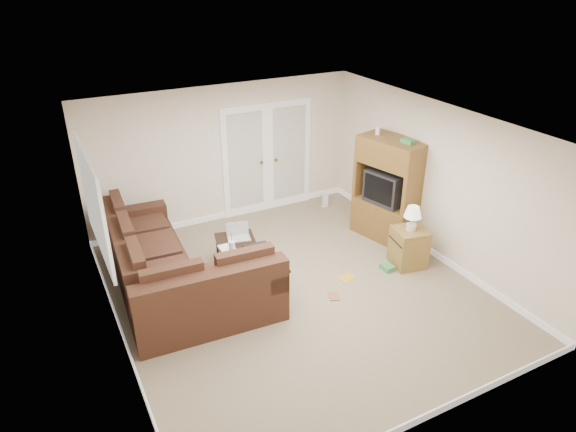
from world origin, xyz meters
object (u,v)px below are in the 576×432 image
coffee_table (239,261)px  side_cabinet (409,244)px  sectional_sofa (173,274)px  tv_armoire (389,189)px

coffee_table → side_cabinet: 2.67m
sectional_sofa → coffee_table: bearing=5.5°
sectional_sofa → coffee_table: size_ratio=2.46×
tv_armoire → side_cabinet: 1.12m
sectional_sofa → tv_armoire: tv_armoire is taller
coffee_table → tv_armoire: size_ratio=0.67×
tv_armoire → side_cabinet: (-0.27, -0.95, -0.53)m
side_cabinet → tv_armoire: bearing=84.8°
sectional_sofa → tv_armoire: (3.82, 0.05, 0.53)m
side_cabinet → sectional_sofa: bearing=176.5°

